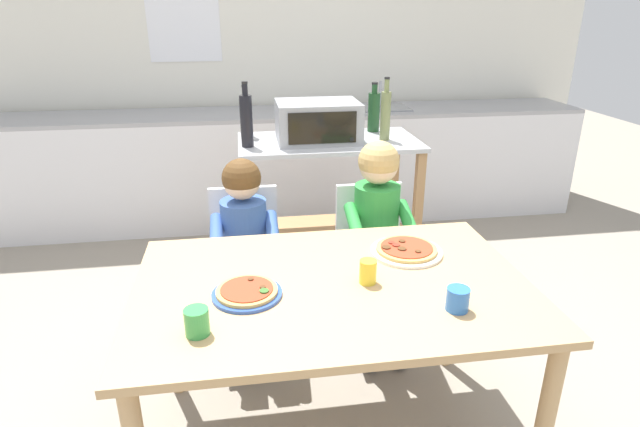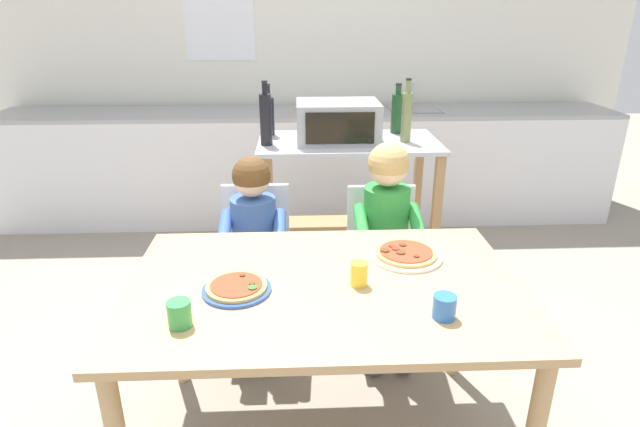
% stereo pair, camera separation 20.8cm
% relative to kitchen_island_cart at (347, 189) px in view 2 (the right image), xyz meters
% --- Properties ---
extents(ground_plane, '(11.30, 11.30, 0.00)m').
position_rel_kitchen_island_cart_xyz_m(ground_plane, '(-0.22, -0.25, -0.61)').
color(ground_plane, gray).
extents(back_wall_tiled, '(5.43, 0.14, 2.70)m').
position_rel_kitchen_island_cart_xyz_m(back_wall_tiled, '(-0.22, 1.50, 0.74)').
color(back_wall_tiled, white).
rests_on(back_wall_tiled, ground).
extents(kitchen_counter, '(4.89, 0.60, 1.09)m').
position_rel_kitchen_island_cart_xyz_m(kitchen_counter, '(-0.22, 1.09, -0.17)').
color(kitchen_counter, silver).
rests_on(kitchen_counter, ground).
extents(kitchen_island_cart, '(1.07, 0.58, 0.92)m').
position_rel_kitchen_island_cart_xyz_m(kitchen_island_cart, '(0.00, 0.00, 0.00)').
color(kitchen_island_cart, '#B7BABF').
rests_on(kitchen_island_cart, ground).
extents(toaster_oven, '(0.48, 0.37, 0.23)m').
position_rel_kitchen_island_cart_xyz_m(toaster_oven, '(-0.07, -0.01, 0.42)').
color(toaster_oven, '#999BA0').
rests_on(toaster_oven, kitchen_island_cart).
extents(bottle_clear_vinegar, '(0.06, 0.06, 0.37)m').
position_rel_kitchen_island_cart_xyz_m(bottle_clear_vinegar, '(0.33, -0.04, 0.46)').
color(bottle_clear_vinegar, olive).
rests_on(bottle_clear_vinegar, kitchen_island_cart).
extents(bottle_slim_sauce, '(0.07, 0.07, 0.31)m').
position_rel_kitchen_island_cart_xyz_m(bottle_slim_sauce, '(-0.48, 0.17, 0.43)').
color(bottle_slim_sauce, black).
rests_on(bottle_slim_sauce, kitchen_island_cart).
extents(bottle_brown_beer, '(0.08, 0.08, 0.31)m').
position_rel_kitchen_island_cart_xyz_m(bottle_brown_beer, '(0.32, 0.19, 0.44)').
color(bottle_brown_beer, '#1E4723').
rests_on(bottle_brown_beer, kitchen_island_cart).
extents(bottle_squat_spirits, '(0.07, 0.07, 0.36)m').
position_rel_kitchen_island_cart_xyz_m(bottle_squat_spirits, '(-0.48, -0.08, 0.46)').
color(bottle_squat_spirits, black).
rests_on(bottle_squat_spirits, kitchen_island_cart).
extents(dining_table, '(1.42, 0.93, 0.74)m').
position_rel_kitchen_island_cart_xyz_m(dining_table, '(-0.22, -1.38, 0.03)').
color(dining_table, tan).
rests_on(dining_table, ground).
extents(dining_chair_left, '(0.36, 0.36, 0.81)m').
position_rel_kitchen_island_cart_xyz_m(dining_chair_left, '(-0.53, -0.61, -0.13)').
color(dining_chair_left, silver).
rests_on(dining_chair_left, ground).
extents(dining_chair_right, '(0.36, 0.36, 0.81)m').
position_rel_kitchen_island_cart_xyz_m(dining_chair_right, '(0.12, -0.65, -0.13)').
color(dining_chair_right, silver).
rests_on(dining_chair_right, ground).
extents(child_in_blue_striped_shirt, '(0.32, 0.42, 0.99)m').
position_rel_kitchen_island_cart_xyz_m(child_in_blue_striped_shirt, '(-0.53, -0.73, 0.03)').
color(child_in_blue_striped_shirt, '#424C6B').
rests_on(child_in_blue_striped_shirt, ground).
extents(child_in_green_shirt, '(0.32, 0.42, 1.06)m').
position_rel_kitchen_island_cart_xyz_m(child_in_green_shirt, '(0.12, -0.77, 0.07)').
color(child_in_green_shirt, '#424C6B').
rests_on(child_in_green_shirt, ground).
extents(pizza_plate_blue_rimmed, '(0.24, 0.24, 0.03)m').
position_rel_kitchen_island_cart_xyz_m(pizza_plate_blue_rimmed, '(-0.53, -1.42, 0.14)').
color(pizza_plate_blue_rimmed, '#3356B7').
rests_on(pizza_plate_blue_rimmed, dining_table).
extents(pizza_plate_white, '(0.29, 0.29, 0.03)m').
position_rel_kitchen_island_cart_xyz_m(pizza_plate_white, '(0.12, -1.19, 0.14)').
color(pizza_plate_white, white).
rests_on(pizza_plate_white, dining_table).
extents(drinking_cup_green, '(0.08, 0.08, 0.09)m').
position_rel_kitchen_island_cart_xyz_m(drinking_cup_green, '(-0.68, -1.63, 0.17)').
color(drinking_cup_green, green).
rests_on(drinking_cup_green, dining_table).
extents(drinking_cup_yellow, '(0.06, 0.06, 0.09)m').
position_rel_kitchen_island_cart_xyz_m(drinking_cup_yellow, '(-0.09, -1.40, 0.17)').
color(drinking_cup_yellow, yellow).
rests_on(drinking_cup_yellow, dining_table).
extents(drinking_cup_blue, '(0.08, 0.08, 0.08)m').
position_rel_kitchen_island_cart_xyz_m(drinking_cup_blue, '(0.15, -1.62, 0.16)').
color(drinking_cup_blue, blue).
rests_on(drinking_cup_blue, dining_table).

